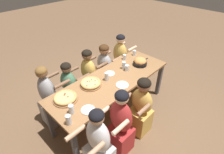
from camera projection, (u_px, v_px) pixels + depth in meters
ground_plane at (112, 112)px, 3.47m from camera, size 18.00×18.00×0.00m
dining_table at (112, 83)px, 3.06m from camera, size 2.31×0.80×0.80m
pizza_board_main at (91, 83)px, 2.86m from camera, size 0.36×0.36×0.07m
pizza_board_second at (65, 98)px, 2.58m from camera, size 0.37×0.37×0.06m
skillet_bowl at (140, 62)px, 3.35m from camera, size 0.39×0.27×0.15m
empty_plate_a at (122, 85)px, 2.87m from camera, size 0.21×0.21×0.02m
empty_plate_b at (88, 110)px, 2.42m from camera, size 0.20×0.20×0.02m
empty_plate_c at (110, 74)px, 3.14m from camera, size 0.18×0.18×0.02m
cocktail_glass_blue at (125, 57)px, 3.54m from camera, size 0.07×0.07×0.13m
drinking_glass_a at (127, 68)px, 3.20m from camera, size 0.08×0.08×0.11m
drinking_glass_b at (69, 120)px, 2.19m from camera, size 0.07×0.07×0.15m
drinking_glass_c at (124, 66)px, 3.25m from camera, size 0.07×0.07×0.14m
drinking_glass_d at (107, 77)px, 2.95m from camera, size 0.07×0.07×0.15m
drinking_glass_e at (71, 110)px, 2.35m from camera, size 0.07×0.07×0.14m
drinking_glass_f at (134, 53)px, 3.68m from camera, size 0.07×0.07×0.11m
diner_far_midleft at (70, 90)px, 3.26m from camera, size 0.51×0.40×1.08m
diner_far_center at (89, 78)px, 3.51m from camera, size 0.51×0.40×1.15m
diner_far_left at (49, 99)px, 2.98m from camera, size 0.51×0.40×1.19m
diner_far_midright at (105, 70)px, 3.77m from camera, size 0.51×0.40×1.10m
diner_near_midleft at (120, 125)px, 2.53m from camera, size 0.51×0.40×1.18m
diner_far_right at (120, 61)px, 4.05m from camera, size 0.51×0.40×1.17m
diner_near_left at (99, 145)px, 2.28m from camera, size 0.51×0.40×1.16m
diner_near_center at (141, 108)px, 2.84m from camera, size 0.51×0.40×1.11m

